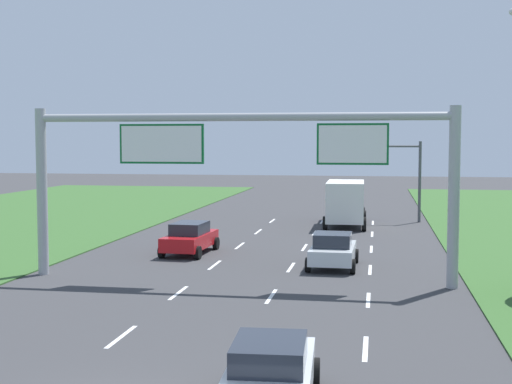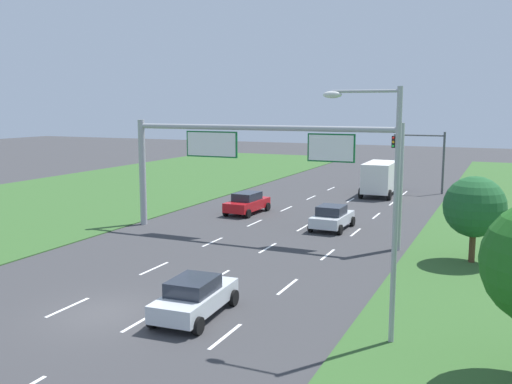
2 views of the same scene
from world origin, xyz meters
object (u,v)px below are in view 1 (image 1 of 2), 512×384
at_px(car_lead_silver, 270,374).
at_px(car_mid_lane, 333,250).
at_px(sign_gantry, 239,160).
at_px(box_truck, 346,201).
at_px(car_near_red, 190,238).
at_px(traffic_light_mast, 391,166).

xyz_separation_m(car_lead_silver, car_mid_lane, (0.27, 17.08, 0.01)).
bearing_deg(sign_gantry, car_mid_lane, 46.30).
distance_m(box_truck, sign_gantry, 20.24).
xyz_separation_m(car_near_red, box_truck, (7.18, 13.27, 0.84)).
bearing_deg(car_mid_lane, car_lead_silver, -89.86).
distance_m(car_near_red, car_lead_silver, 21.01).
xyz_separation_m(car_lead_silver, traffic_light_mast, (3.14, 35.67, 3.10)).
height_order(car_mid_lane, sign_gantry, sign_gantry).
xyz_separation_m(car_near_red, traffic_light_mast, (10.19, 15.88, 3.07)).
relative_size(car_near_red, sign_gantry, 0.25).
height_order(car_near_red, box_truck, box_truck).
bearing_deg(car_lead_silver, sign_gantry, 100.53).
bearing_deg(sign_gantry, car_lead_silver, -76.25).
bearing_deg(car_lead_silver, box_truck, 86.55).
relative_size(car_near_red, car_mid_lane, 1.09).
xyz_separation_m(car_near_red, car_mid_lane, (7.32, -2.71, -0.02)).
xyz_separation_m(box_truck, sign_gantry, (-3.41, -19.69, 3.25)).
bearing_deg(car_lead_silver, traffic_light_mast, 81.76).
relative_size(car_mid_lane, sign_gantry, 0.23).
bearing_deg(traffic_light_mast, car_near_red, -122.68).
relative_size(car_lead_silver, box_truck, 0.57).
height_order(car_near_red, sign_gantry, sign_gantry).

